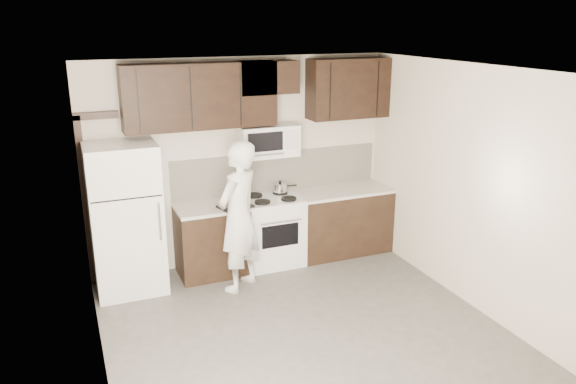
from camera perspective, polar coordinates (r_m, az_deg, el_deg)
floor at (r=5.95m, az=2.44°, el=-14.77°), size 4.50×4.50×0.00m
back_wall at (r=7.37m, az=-4.76°, el=3.04°), size 4.00×0.00×4.00m
ceiling at (r=5.06m, az=2.83°, el=12.12°), size 4.50×4.50×0.00m
counter_run at (r=7.56m, az=0.50°, el=-3.65°), size 2.95×0.64×0.91m
stove at (r=7.45m, az=-1.65°, el=-3.93°), size 0.76×0.66×0.94m
backsplash at (r=7.56m, az=-1.08°, el=2.13°), size 2.90×0.02×0.54m
upper_cabinets at (r=7.10m, az=-2.88°, el=10.20°), size 3.48×0.35×0.78m
microwave at (r=7.21m, az=-2.07°, el=5.23°), size 0.76×0.42×0.40m
refrigerator at (r=6.86m, az=-16.15°, el=-2.61°), size 0.80×0.76×1.80m
door_trim at (r=7.04m, az=-19.68°, el=0.54°), size 0.50×0.08×2.12m
saucepan at (r=7.47m, az=-0.79°, el=0.39°), size 0.33×0.19×0.18m
baking_tray at (r=6.98m, az=-5.37°, el=-1.47°), size 0.46×0.39×0.02m
pizza at (r=6.97m, az=-5.37°, el=-1.31°), size 0.33×0.33×0.02m
person at (r=6.64m, az=-5.05°, el=-2.51°), size 0.79×0.76×1.83m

